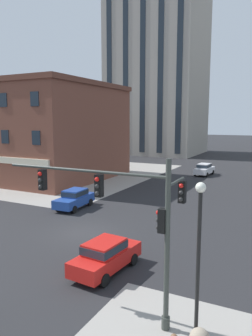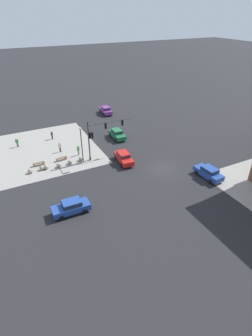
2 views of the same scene
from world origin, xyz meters
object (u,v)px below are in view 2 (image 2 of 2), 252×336
object	(u,v)px
car_main_northbound_near	(117,134)
car_cross_westbound	(106,110)
bollard_sphere_curb_f	(30,171)
car_main_northbound_far	(209,172)
bollard_sphere_curb_c	(59,165)
pedestrian_with_bag	(17,142)
bollard_sphere_curb_d	(46,167)
pedestrian_near_bench	(60,147)
traffic_signal_main	(98,134)
bollard_sphere_curb_e	(42,168)
pedestrian_at_curb	(52,135)
bollard_sphere_curb_a	(81,159)
bench_mid_block	(39,164)
car_cross_eastbound	(124,157)
street_lamp_corner_near	(81,141)
bench_near_signal	(62,158)
bollard_sphere_curb_b	(70,162)
pedestrian_by_lamp	(78,150)
car_parked_curb	(71,206)

from	to	relation	value
car_main_northbound_near	car_cross_westbound	size ratio (longest dim) A/B	0.98
bollard_sphere_curb_f	car_main_northbound_far	bearing A→B (deg)	150.34
bollard_sphere_curb_c	pedestrian_with_bag	world-z (taller)	pedestrian_with_bag
bollard_sphere_curb_d	pedestrian_near_bench	bearing A→B (deg)	-126.65
pedestrian_with_bag	car_main_northbound_near	xyz separation A→B (m)	(-17.01, 4.65, -0.01)
traffic_signal_main	bollard_sphere_curb_e	size ratio (longest dim) A/B	10.72
pedestrian_at_curb	car_cross_westbound	world-z (taller)	car_cross_westbound
car_main_northbound_near	bollard_sphere_curb_a	bearing A→B (deg)	30.12
pedestrian_near_bench	bollard_sphere_curb_d	bearing A→B (deg)	53.35
car_main_northbound_far	car_cross_westbound	world-z (taller)	same
bollard_sphere_curb_a	car_cross_westbound	world-z (taller)	car_cross_westbound
bollard_sphere_curb_a	pedestrian_with_bag	distance (m)	12.77
bollard_sphere_curb_a	bench_mid_block	xyz separation A→B (m)	(6.26, -1.54, -0.03)
pedestrian_near_bench	car_cross_eastbound	distance (m)	11.26
bollard_sphere_curb_e	bollard_sphere_curb_a	bearing A→B (deg)	-179.79
pedestrian_at_curb	car_main_northbound_near	distance (m)	11.99
pedestrian_at_curb	street_lamp_corner_near	size ratio (longest dim) A/B	0.28
car_main_northbound_far	street_lamp_corner_near	bearing A→B (deg)	-41.16
bollard_sphere_curb_e	bench_mid_block	bearing A→B (deg)	-85.08
bollard_sphere_curb_c	bench_near_signal	world-z (taller)	bollard_sphere_curb_c
car_main_northbound_near	car_cross_eastbound	xyz separation A→B (m)	(2.94, 8.59, 0.00)
bollard_sphere_curb_d	car_main_northbound_far	xyz separation A→B (m)	(-20.10, 12.88, 0.56)
bollard_sphere_curb_b	bollard_sphere_curb_c	bearing A→B (deg)	6.00
bollard_sphere_curb_b	pedestrian_near_bench	distance (m)	4.76
car_main_northbound_near	car_cross_westbound	world-z (taller)	same
traffic_signal_main	bench_near_signal	size ratio (longest dim) A/B	4.14
bench_mid_block	pedestrian_by_lamp	size ratio (longest dim) A/B	1.08
bench_near_signal	pedestrian_with_bag	size ratio (longest dim) A/B	1.13
bench_near_signal	car_main_northbound_near	xyz separation A→B (m)	(-11.47, -3.55, 0.59)
bollard_sphere_curb_a	traffic_signal_main	bearing A→B (deg)	167.42
pedestrian_at_curb	car_cross_westbound	bearing A→B (deg)	-150.37
bollard_sphere_curb_f	car_cross_eastbound	world-z (taller)	car_cross_eastbound
car_cross_westbound	bollard_sphere_curb_e	bearing A→B (deg)	45.07
bench_near_signal	bollard_sphere_curb_e	bearing A→B (deg)	24.48
pedestrian_by_lamp	car_main_northbound_far	size ratio (longest dim) A/B	0.37
pedestrian_with_bag	car_cross_eastbound	distance (m)	19.32
traffic_signal_main	bollard_sphere_curb_d	size ratio (longest dim) A/B	10.72
pedestrian_at_curb	car_parked_curb	size ratio (longest dim) A/B	0.36
pedestrian_with_bag	pedestrian_by_lamp	world-z (taller)	pedestrian_by_lamp
bollard_sphere_curb_d	car_cross_eastbound	bearing A→B (deg)	163.16
bollard_sphere_curb_e	car_main_northbound_near	bearing A→B (deg)	-161.07
car_main_northbound_near	car_cross_westbound	distance (m)	13.63
bollard_sphere_curb_e	car_parked_curb	xyz separation A→B (m)	(-1.13, 11.42, 0.56)
bollard_sphere_curb_a	pedestrian_near_bench	distance (m)	5.00
bollard_sphere_curb_f	bench_near_signal	world-z (taller)	bollard_sphere_curb_f
bollard_sphere_curb_a	pedestrian_by_lamp	xyz separation A→B (m)	(-0.29, -1.98, 0.61)
bollard_sphere_curb_a	pedestrian_at_curb	world-z (taller)	pedestrian_at_curb
car_main_northbound_far	pedestrian_by_lamp	bearing A→B (deg)	-46.22
bench_mid_block	pedestrian_near_bench	world-z (taller)	pedestrian_near_bench
bollard_sphere_curb_b	pedestrian_at_curb	size ratio (longest dim) A/B	0.45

